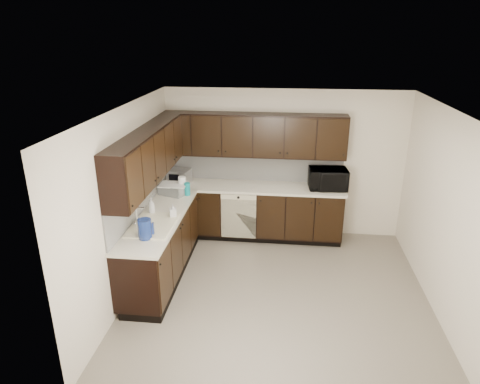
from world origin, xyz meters
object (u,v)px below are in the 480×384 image
(sink, at_px, (153,230))
(storage_bin, at_px, (173,189))
(toaster_oven, at_px, (179,176))
(blue_pitcher, at_px, (145,229))
(microwave, at_px, (328,179))

(sink, height_order, storage_bin, sink)
(toaster_oven, height_order, storage_bin, toaster_oven)
(sink, xyz_separation_m, blue_pitcher, (0.02, -0.36, 0.19))
(microwave, relative_size, blue_pitcher, 2.38)
(blue_pitcher, bearing_deg, sink, 80.72)
(storage_bin, bearing_deg, toaster_oven, 94.15)
(sink, distance_m, storage_bin, 1.20)
(sink, height_order, microwave, microwave)
(microwave, xyz_separation_m, blue_pitcher, (-2.39, -2.07, -0.04))
(storage_bin, distance_m, blue_pitcher, 1.55)
(sink, xyz_separation_m, microwave, (2.41, 1.71, 0.23))
(microwave, distance_m, toaster_oven, 2.48)
(storage_bin, bearing_deg, microwave, 12.04)
(microwave, height_order, toaster_oven, microwave)
(storage_bin, xyz_separation_m, blue_pitcher, (0.05, -1.55, 0.05))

